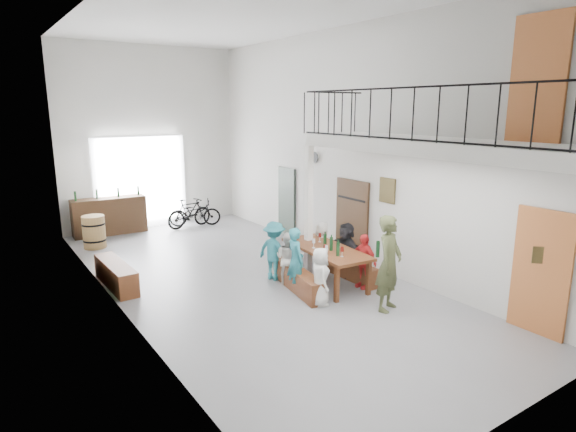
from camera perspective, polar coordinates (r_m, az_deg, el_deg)
floor at (r=10.64m, az=-4.76°, el=-7.44°), size 12.00×12.00×0.00m
room_walls at (r=9.99m, az=-5.14°, el=12.06°), size 12.00×12.00×12.00m
gateway_portal at (r=15.50m, az=-17.02°, el=3.79°), size 2.80×0.08×2.80m
right_wall_decor at (r=10.38m, az=13.42°, el=1.73°), size 0.07×8.28×5.07m
balcony at (r=8.86m, az=16.64°, el=7.68°), size 1.52×5.62×4.00m
tasting_table at (r=10.17m, az=4.52°, el=-4.21°), size 1.10×2.30×0.79m
bench_inner at (r=9.93m, az=1.13°, el=-7.55°), size 0.65×1.96×0.44m
bench_wall at (r=10.72m, az=6.96°, el=-6.16°), size 0.24×1.81×0.42m
tableware at (r=9.86m, az=4.90°, el=-3.43°), size 0.56×1.16×0.35m
side_bench at (r=10.73m, az=-19.72°, el=-6.55°), size 0.45×1.83×0.51m
oak_barrel at (r=13.77m, az=-22.00°, el=-1.76°), size 0.59×0.59×0.87m
serving_counter at (r=15.10m, az=-20.41°, el=0.01°), size 2.08×0.66×1.09m
counter_bottles at (r=14.95m, az=-20.59°, el=2.55°), size 1.82×0.15×0.28m
guest_left_a at (r=9.12m, az=3.84°, el=-7.18°), size 0.54×0.64×1.12m
guest_left_b at (r=9.66m, az=0.91°, el=-5.28°), size 0.40×0.54×1.35m
guest_left_c at (r=10.16m, az=-0.05°, el=-5.03°), size 0.61×0.67×1.13m
guest_left_d at (r=10.39m, az=-1.63°, el=-4.15°), size 0.71×0.94×1.29m
guest_right_a at (r=10.07m, az=8.94°, el=-5.29°), size 0.31×0.69×1.15m
guest_right_b at (r=10.66m, az=6.86°, el=-3.99°), size 0.52×1.17×1.22m
guest_right_c at (r=11.09m, az=4.03°, el=-3.56°), size 0.46×0.61×1.12m
host_standing at (r=8.99m, az=11.89°, el=-5.51°), size 0.77×0.65×1.78m
potted_plant at (r=12.18m, az=4.45°, el=-3.87°), size 0.40×0.37×0.38m
bicycle_near at (r=15.44m, az=-10.98°, el=0.38°), size 1.69×1.09×0.84m
bicycle_far at (r=15.25m, az=-11.62°, el=0.34°), size 1.57×0.67×0.91m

